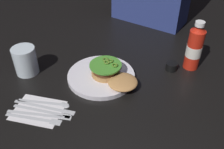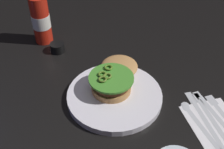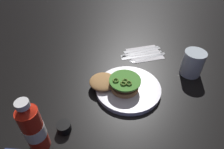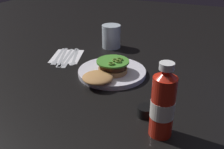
# 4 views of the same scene
# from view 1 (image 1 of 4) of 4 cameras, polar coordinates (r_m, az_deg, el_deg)

# --- Properties ---
(ground_plane) EXTENTS (3.00, 3.00, 0.00)m
(ground_plane) POSITION_cam_1_polar(r_m,az_deg,el_deg) (0.99, -1.79, -0.18)
(ground_plane) COLOR black
(dinner_plate) EXTENTS (0.26, 0.26, 0.02)m
(dinner_plate) POSITION_cam_1_polar(r_m,az_deg,el_deg) (0.98, -2.57, -0.32)
(dinner_plate) COLOR white
(dinner_plate) RESTS_ON ground_plane
(burger_sandwich) EXTENTS (0.20, 0.13, 0.05)m
(burger_sandwich) POSITION_cam_1_polar(r_m,az_deg,el_deg) (0.94, -0.05, 0.16)
(burger_sandwich) COLOR #B88149
(burger_sandwich) RESTS_ON dinner_plate
(ketchup_bottle) EXTENTS (0.06, 0.06, 0.20)m
(ketchup_bottle) POSITION_cam_1_polar(r_m,az_deg,el_deg) (1.04, 18.02, 5.71)
(ketchup_bottle) COLOR red
(ketchup_bottle) RESTS_ON ground_plane
(water_glass) EXTENTS (0.09, 0.09, 0.11)m
(water_glass) POSITION_cam_1_polar(r_m,az_deg,el_deg) (1.03, -18.88, 2.97)
(water_glass) COLOR silver
(water_glass) RESTS_ON ground_plane
(condiment_cup) EXTENTS (0.05, 0.05, 0.03)m
(condiment_cup) POSITION_cam_1_polar(r_m,az_deg,el_deg) (1.04, 13.24, 1.81)
(condiment_cup) COLOR black
(condiment_cup) RESTS_ON ground_plane
(napkin) EXTENTS (0.19, 0.17, 0.00)m
(napkin) POSITION_cam_1_polar(r_m,az_deg,el_deg) (0.88, -16.27, -7.70)
(napkin) COLOR white
(napkin) RESTS_ON ground_plane
(fork_utensil) EXTENTS (0.18, 0.08, 0.00)m
(fork_utensil) POSITION_cam_1_polar(r_m,az_deg,el_deg) (0.85, -16.28, -9.48)
(fork_utensil) COLOR silver
(fork_utensil) RESTS_ON napkin
(steak_knife) EXTENTS (0.21, 0.10, 0.00)m
(steak_knife) POSITION_cam_1_polar(r_m,az_deg,el_deg) (0.86, -15.19, -8.65)
(steak_knife) COLOR silver
(steak_knife) RESTS_ON napkin
(table_knife) EXTENTS (0.20, 0.08, 0.00)m
(table_knife) POSITION_cam_1_polar(r_m,az_deg,el_deg) (0.87, -14.80, -7.91)
(table_knife) COLOR silver
(table_knife) RESTS_ON napkin
(butter_knife) EXTENTS (0.22, 0.08, 0.00)m
(butter_knife) POSITION_cam_1_polar(r_m,az_deg,el_deg) (0.88, -14.21, -7.12)
(butter_knife) COLOR silver
(butter_knife) RESTS_ON napkin
(spoon_utensil) EXTENTS (0.17, 0.09, 0.00)m
(spoon_utensil) POSITION_cam_1_polar(r_m,az_deg,el_deg) (0.89, -13.53, -6.17)
(spoon_utensil) COLOR silver
(spoon_utensil) RESTS_ON napkin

